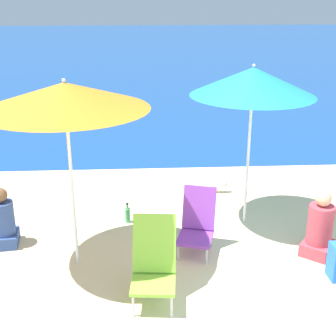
# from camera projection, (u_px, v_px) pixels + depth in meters

# --- Properties ---
(sea_water) EXTENTS (60.00, 40.00, 0.01)m
(sea_water) POSITION_uv_depth(u_px,v_px,m) (172.00, 47.00, 27.30)
(sea_water) COLOR #19478C
(sea_water) RESTS_ON ground
(beach_umbrella_teal) EXTENTS (1.60, 1.60, 2.18)m
(beach_umbrella_teal) POSITION_uv_depth(u_px,v_px,m) (253.00, 82.00, 5.86)
(beach_umbrella_teal) COLOR white
(beach_umbrella_teal) RESTS_ON ground
(beach_umbrella_orange) EXTENTS (1.78, 1.78, 2.18)m
(beach_umbrella_orange) POSITION_uv_depth(u_px,v_px,m) (65.00, 96.00, 4.83)
(beach_umbrella_orange) COLOR white
(beach_umbrella_orange) RESTS_ON ground
(beach_chair_lime) EXTENTS (0.49, 0.61, 0.87)m
(beach_chair_lime) POSITION_uv_depth(u_px,v_px,m) (154.00, 261.00, 4.77)
(beach_chair_lime) COLOR silver
(beach_chair_lime) RESTS_ON ground
(beach_chair_purple) EXTENTS (0.54, 0.65, 0.78)m
(beach_chair_purple) POSITION_uv_depth(u_px,v_px,m) (197.00, 222.00, 5.72)
(beach_chair_purple) COLOR silver
(beach_chair_purple) RESTS_ON ground
(person_seated_near) EXTENTS (0.50, 0.51, 0.83)m
(person_seated_near) POSITION_uv_depth(u_px,v_px,m) (320.00, 229.00, 5.62)
(person_seated_near) COLOR #BF3F4C
(person_seated_near) RESTS_ON ground
(person_seated_far) EXTENTS (0.36, 0.41, 0.77)m
(person_seated_far) POSITION_uv_depth(u_px,v_px,m) (3.00, 222.00, 5.84)
(person_seated_far) COLOR #334C8C
(person_seated_far) RESTS_ON ground
(water_bottle) EXTENTS (0.07, 0.07, 0.29)m
(water_bottle) POSITION_uv_depth(u_px,v_px,m) (128.00, 215.00, 6.49)
(water_bottle) COLOR #4CB266
(water_bottle) RESTS_ON ground
(seagull) EXTENTS (0.27, 0.11, 0.23)m
(seagull) POSITION_uv_depth(u_px,v_px,m) (220.00, 184.00, 7.45)
(seagull) COLOR gold
(seagull) RESTS_ON ground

